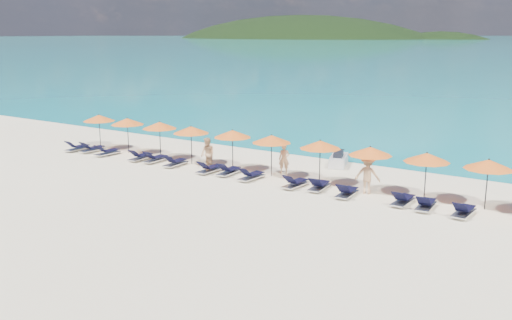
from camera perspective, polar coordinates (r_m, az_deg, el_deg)
The scene contains 32 objects.
ground at distance 26.84m, azimuth -3.55°, elevation -3.68°, with size 1400.00×1400.00×0.00m, color beige.
headland_main at distance 644.85m, azimuth 4.22°, elevation 8.65°, with size 374.00×242.00×126.50m.
headland_small at distance 605.15m, azimuth 17.78°, elevation 8.11°, with size 162.00×126.00×85.50m.
jetski at distance 33.23m, azimuth 8.26°, elevation 0.04°, with size 1.59×2.50×0.83m.
beachgoer_a at distance 30.94m, azimuth 2.84°, elevation 0.10°, with size 0.59×0.39×1.62m, color tan.
beachgoer_b at distance 31.74m, azimuth -4.87°, elevation 0.59°, with size 0.89×0.51×1.84m, color tan.
beachgoer_c at distance 27.57m, azimuth 11.09°, elevation -1.44°, with size 1.21×0.56×1.87m, color tan.
umbrella_0 at distance 38.92m, azimuth -15.44°, elevation 4.07°, with size 2.10×2.10×2.28m.
umbrella_1 at distance 36.97m, azimuth -12.75°, elevation 3.78°, with size 2.10×2.10×2.28m.
umbrella_2 at distance 35.06m, azimuth -9.62°, elevation 3.44°, with size 2.10×2.10×2.28m.
umbrella_3 at distance 33.17m, azimuth -6.51°, elevation 3.01°, with size 2.10×2.10×2.28m.
umbrella_4 at distance 31.71m, azimuth -2.37°, elevation 2.64°, with size 2.10×2.10×2.28m.
umbrella_5 at distance 30.12m, azimuth 1.56°, elevation 2.10°, with size 2.10×2.10×2.28m.
umbrella_6 at distance 28.83m, azimuth 6.44°, elevation 1.54°, with size 2.10×2.10×2.28m.
umbrella_7 at distance 27.61m, azimuth 11.36°, elevation 0.88°, with size 2.10×2.10×2.28m.
umbrella_8 at distance 26.84m, azimuth 16.71°, elevation 0.24°, with size 2.10×2.10×2.28m.
umbrella_9 at distance 26.33m, azimuth 22.24°, elevation -0.41°, with size 2.10×2.10×2.28m.
lounger_0 at distance 38.67m, azimuth -17.44°, elevation 1.21°, with size 0.63×1.71×0.66m.
lounger_1 at distance 38.02m, azimuth -16.07°, elevation 1.11°, with size 0.72×1.73×0.66m.
lounger_2 at distance 36.74m, azimuth -14.66°, elevation 0.80°, with size 0.70×1.73×0.66m.
lounger_3 at distance 34.89m, azimuth -11.48°, elevation 0.34°, with size 0.70×1.73×0.66m.
lounger_4 at distance 34.21m, azimuth -10.05°, elevation 0.15°, with size 0.65×1.71×0.66m.
lounger_5 at distance 33.02m, azimuth -8.09°, elevation -0.23°, with size 0.73×1.74×0.66m.
lounger_6 at distance 31.28m, azimuth -4.67°, elevation -0.87°, with size 0.69×1.72×0.66m.
lounger_7 at distance 30.75m, azimuth -2.73°, elevation -1.08°, with size 0.71×1.73×0.66m.
lounger_8 at distance 29.68m, azimuth -0.48°, elevation -1.58°, with size 0.72×1.73×0.66m.
lounger_9 at distance 28.31m, azimuth 3.95°, elevation -2.32°, with size 0.73×1.74×0.66m.
lounger_10 at distance 27.97m, azimuth 6.33°, elevation -2.55°, with size 0.79×1.75×0.66m.
lounger_11 at distance 27.03m, azimuth 9.07°, elevation -3.18°, with size 0.73×1.74×0.66m.
lounger_12 at distance 26.32m, azimuth 14.49°, elevation -3.87°, with size 0.66×1.71×0.66m.
lounger_13 at distance 25.92m, azimuth 16.61°, elevation -4.26°, with size 0.76×1.74×0.66m.
lounger_14 at distance 25.48m, azimuth 20.05°, elevation -4.80°, with size 0.70×1.73×0.66m.
Camera 1 is at (15.59, -20.49, 7.57)m, focal length 40.00 mm.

